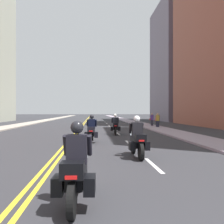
% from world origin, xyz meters
% --- Properties ---
extents(ground_plane, '(264.00, 264.00, 0.00)m').
position_xyz_m(ground_plane, '(0.00, 48.00, 0.00)').
color(ground_plane, '#2D2D31').
extents(sidewalk_left, '(2.45, 144.00, 0.12)m').
position_xyz_m(sidewalk_left, '(-8.16, 48.00, 0.06)').
color(sidewalk_left, gray).
rests_on(sidewalk_left, ground).
extents(sidewalk_right, '(2.45, 144.00, 0.12)m').
position_xyz_m(sidewalk_right, '(8.16, 48.00, 0.06)').
color(sidewalk_right, gray).
rests_on(sidewalk_right, ground).
extents(centreline_yellow_inner, '(0.12, 132.00, 0.01)m').
position_xyz_m(centreline_yellow_inner, '(-0.12, 48.00, 0.00)').
color(centreline_yellow_inner, yellow).
rests_on(centreline_yellow_inner, ground).
extents(centreline_yellow_outer, '(0.12, 132.00, 0.01)m').
position_xyz_m(centreline_yellow_outer, '(0.12, 48.00, 0.00)').
color(centreline_yellow_outer, yellow).
rests_on(centreline_yellow_outer, ground).
extents(lane_dashes_white, '(0.14, 56.40, 0.01)m').
position_xyz_m(lane_dashes_white, '(3.47, 29.00, 0.00)').
color(lane_dashes_white, silver).
rests_on(lane_dashes_white, ground).
extents(building_right_1, '(7.82, 16.04, 29.83)m').
position_xyz_m(building_right_1, '(18.17, 31.50, 14.92)').
color(building_right_1, brown).
rests_on(building_right_1, ground).
extents(building_right_2, '(6.37, 14.33, 23.16)m').
position_xyz_m(building_right_2, '(17.45, 49.13, 11.58)').
color(building_right_2, slate).
rests_on(building_right_2, ground).
extents(motorcycle_0, '(0.78, 2.20, 1.63)m').
position_xyz_m(motorcycle_0, '(1.11, 4.52, 0.66)').
color(motorcycle_0, black).
rests_on(motorcycle_0, ground).
extents(motorcycle_1, '(0.77, 2.27, 1.65)m').
position_xyz_m(motorcycle_1, '(3.18, 9.48, 0.66)').
color(motorcycle_1, black).
rests_on(motorcycle_1, ground).
extents(motorcycle_2, '(0.78, 2.16, 1.64)m').
position_xyz_m(motorcycle_2, '(1.34, 14.50, 0.67)').
color(motorcycle_2, black).
rests_on(motorcycle_2, ground).
extents(motorcycle_3, '(0.78, 2.17, 1.64)m').
position_xyz_m(motorcycle_3, '(3.16, 19.38, 0.67)').
color(motorcycle_3, black).
rests_on(motorcycle_3, ground).
extents(pedestrian_0, '(0.39, 0.28, 1.61)m').
position_xyz_m(pedestrian_0, '(8.54, 27.33, 0.83)').
color(pedestrian_0, '#212831').
rests_on(pedestrian_0, ground).
extents(pedestrian_1, '(0.49, 0.24, 1.65)m').
position_xyz_m(pedestrian_1, '(8.53, 29.77, 0.85)').
color(pedestrian_1, '#262835').
rests_on(pedestrian_1, ground).
extents(pedestrian_2, '(0.49, 0.40, 1.66)m').
position_xyz_m(pedestrian_2, '(8.56, 27.14, 0.86)').
color(pedestrian_2, '#222336').
rests_on(pedestrian_2, ground).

